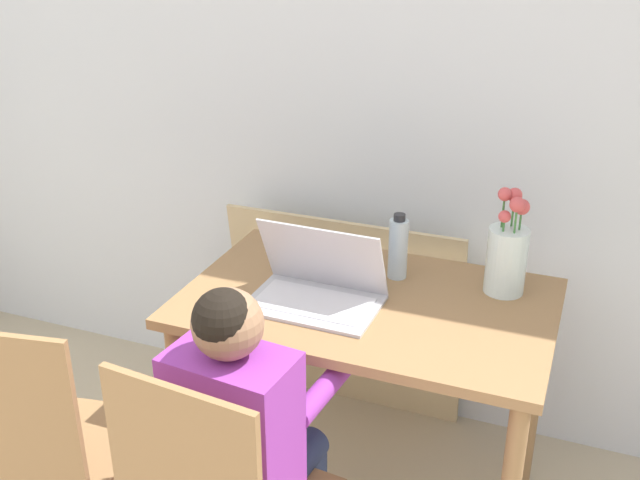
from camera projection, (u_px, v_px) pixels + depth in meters
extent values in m
cube|color=silver|center=(402.00, 82.00, 2.46)|extent=(6.40, 0.05, 2.50)
cube|color=olive|center=(367.00, 303.00, 2.14)|extent=(1.04, 0.67, 0.03)
cylinder|color=olive|center=(182.00, 431.00, 2.21)|extent=(0.05, 0.05, 0.73)
cylinder|color=olive|center=(264.00, 336.00, 2.69)|extent=(0.05, 0.05, 0.73)
cylinder|color=olive|center=(534.00, 393.00, 2.37)|extent=(0.05, 0.05, 0.73)
cube|color=olive|center=(184.00, 479.00, 1.57)|extent=(0.38, 0.06, 0.46)
cube|color=olive|center=(60.00, 446.00, 2.03)|extent=(0.46, 0.46, 0.02)
cube|color=olive|center=(5.00, 417.00, 1.76)|extent=(0.38, 0.08, 0.46)
cylinder|color=olive|center=(152.00, 477.00, 2.24)|extent=(0.04, 0.04, 0.43)
cylinder|color=olive|center=(48.00, 462.00, 2.30)|extent=(0.04, 0.04, 0.43)
cube|color=purple|center=(234.00, 434.00, 1.73)|extent=(0.30, 0.21, 0.43)
sphere|color=#936B4C|center=(228.00, 324.00, 1.61)|extent=(0.16, 0.16, 0.16)
sphere|color=black|center=(223.00, 319.00, 1.59)|extent=(0.14, 0.14, 0.14)
cylinder|color=navy|center=(289.00, 473.00, 1.90)|extent=(0.12, 0.29, 0.09)
cylinder|color=navy|center=(246.00, 457.00, 1.95)|extent=(0.12, 0.29, 0.09)
cylinder|color=purple|center=(322.00, 392.00, 1.84)|extent=(0.08, 0.24, 0.06)
cylinder|color=purple|center=(238.00, 367.00, 1.94)|extent=(0.08, 0.24, 0.06)
cube|color=#B2B2B7|center=(313.00, 304.00, 2.09)|extent=(0.37, 0.24, 0.01)
cube|color=silver|center=(313.00, 302.00, 2.09)|extent=(0.32, 0.17, 0.00)
cube|color=#B2B2B7|center=(323.00, 258.00, 2.10)|extent=(0.36, 0.11, 0.22)
cube|color=#19284C|center=(323.00, 257.00, 2.10)|extent=(0.33, 0.10, 0.19)
cylinder|color=silver|center=(506.00, 261.00, 2.13)|extent=(0.12, 0.12, 0.19)
cylinder|color=#3D7A38|center=(518.00, 244.00, 2.11)|extent=(0.01, 0.01, 0.22)
sphere|color=#CC4C4C|center=(522.00, 207.00, 2.06)|extent=(0.04, 0.04, 0.04)
cylinder|color=#3D7A38|center=(510.00, 236.00, 2.12)|extent=(0.01, 0.01, 0.25)
sphere|color=#CC4C4C|center=(515.00, 195.00, 2.07)|extent=(0.04, 0.04, 0.04)
cylinder|color=#3D7A38|center=(500.00, 236.00, 2.12)|extent=(0.01, 0.01, 0.25)
sphere|color=#CC4C4C|center=(505.00, 194.00, 2.06)|extent=(0.04, 0.04, 0.04)
cylinder|color=#3D7A38|center=(501.00, 250.00, 2.10)|extent=(0.01, 0.01, 0.20)
sphere|color=#CC4C4C|center=(505.00, 217.00, 2.06)|extent=(0.03, 0.03, 0.03)
cylinder|color=#3D7A38|center=(513.00, 245.00, 2.08)|extent=(0.01, 0.01, 0.24)
sphere|color=#CC4C4C|center=(517.00, 205.00, 2.03)|extent=(0.04, 0.04, 0.04)
cylinder|color=silver|center=(398.00, 249.00, 2.22)|extent=(0.06, 0.06, 0.18)
cylinder|color=#262628|center=(400.00, 217.00, 2.18)|extent=(0.03, 0.03, 0.02)
cube|color=tan|center=(345.00, 316.00, 2.76)|extent=(0.87, 0.13, 0.80)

